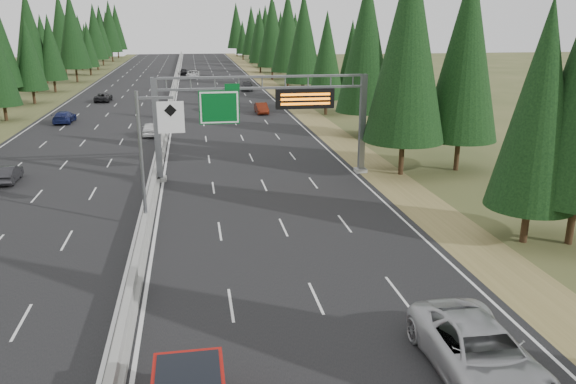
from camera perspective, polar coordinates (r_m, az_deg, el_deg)
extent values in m
cube|color=black|center=(88.12, -11.71, 8.99)|extent=(32.00, 260.00, 0.08)
cube|color=olive|center=(89.30, -0.07, 9.43)|extent=(3.60, 260.00, 0.06)
cube|color=#3C4821|center=(90.50, -23.14, 8.18)|extent=(3.60, 260.00, 0.06)
cube|color=gray|center=(88.10, -11.71, 9.11)|extent=(0.70, 260.00, 0.30)
cube|color=gray|center=(88.04, -11.73, 9.37)|extent=(0.30, 260.00, 0.60)
cube|color=slate|center=(43.08, -13.16, 6.10)|extent=(0.45, 0.45, 7.80)
cube|color=gray|center=(43.92, -12.83, 1.29)|extent=(0.90, 0.90, 0.30)
cube|color=slate|center=(44.97, 7.56, 6.84)|extent=(0.45, 0.45, 7.80)
cube|color=gray|center=(45.77, 7.38, 2.22)|extent=(0.90, 0.90, 0.30)
cube|color=slate|center=(42.79, -2.65, 11.62)|extent=(15.85, 0.35, 0.16)
cube|color=slate|center=(42.88, -2.64, 10.50)|extent=(15.85, 0.35, 0.16)
cube|color=#054C19|center=(42.53, -7.00, 8.54)|extent=(3.00, 0.10, 2.50)
cube|color=silver|center=(42.47, -7.00, 8.52)|extent=(2.85, 0.02, 2.35)
cube|color=#054C19|center=(42.39, -5.70, 10.60)|extent=(1.10, 0.10, 0.45)
cube|color=black|center=(43.20, 1.74, 9.45)|extent=(4.50, 0.40, 1.50)
cube|color=orange|center=(42.94, 1.80, 9.88)|extent=(3.80, 0.02, 0.18)
cube|color=orange|center=(42.99, 1.79, 9.42)|extent=(3.80, 0.02, 0.18)
cube|color=orange|center=(43.03, 1.79, 8.95)|extent=(3.80, 0.02, 0.18)
cylinder|color=slate|center=(33.33, -14.65, 3.05)|extent=(0.20, 0.20, 8.00)
cube|color=gray|center=(34.44, -14.17, -3.26)|extent=(0.50, 0.50, 0.20)
cube|color=slate|center=(32.61, -13.35, 9.29)|extent=(2.00, 0.15, 0.15)
cube|color=silver|center=(32.60, -11.82, 7.43)|extent=(1.50, 0.06, 1.80)
cylinder|color=black|center=(33.67, 22.96, -3.02)|extent=(0.40, 0.40, 2.10)
cone|color=black|center=(32.18, 24.30, 8.03)|extent=(4.72, 4.72, 11.02)
cylinder|color=black|center=(34.41, 26.86, -2.68)|extent=(0.40, 0.40, 2.59)
cylinder|color=black|center=(45.42, 11.45, 3.42)|extent=(0.40, 0.40, 2.79)
cone|color=black|center=(44.24, 12.12, 14.46)|extent=(6.28, 6.28, 14.65)
cylinder|color=black|center=(48.05, 16.79, 3.66)|extent=(0.40, 0.40, 2.62)
cone|color=black|center=(46.95, 17.65, 13.42)|extent=(5.89, 5.89, 13.75)
cylinder|color=black|center=(60.56, 7.62, 6.89)|extent=(0.40, 0.40, 2.64)
cone|color=black|center=(59.69, 7.93, 14.71)|extent=(5.94, 5.94, 13.86)
cylinder|color=black|center=(59.50, 12.20, 6.24)|extent=(0.40, 0.40, 2.16)
cone|color=black|center=(58.66, 12.61, 12.71)|extent=(4.85, 4.85, 11.32)
cylinder|color=black|center=(74.49, 3.85, 8.67)|extent=(0.40, 0.40, 2.10)
cone|color=black|center=(73.83, 3.95, 13.70)|extent=(4.72, 4.72, 11.01)
cylinder|color=black|center=(76.77, 6.34, 8.78)|extent=(0.40, 0.40, 1.92)
cone|color=black|center=(76.16, 6.49, 13.26)|extent=(4.32, 4.32, 10.09)
cylinder|color=black|center=(88.99, 1.56, 10.22)|extent=(0.40, 0.40, 2.60)
cone|color=black|center=(88.40, 1.60, 15.45)|extent=(5.84, 5.84, 13.63)
cylinder|color=black|center=(89.37, 3.95, 10.03)|extent=(0.40, 0.40, 2.03)
cone|color=black|center=(88.82, 4.04, 14.10)|extent=(4.57, 4.57, 10.66)
cylinder|color=black|center=(106.69, -0.01, 11.40)|extent=(0.40, 0.40, 2.76)
cone|color=black|center=(106.20, -0.01, 16.04)|extent=(6.22, 6.22, 14.51)
cylinder|color=black|center=(107.34, 1.42, 11.22)|extent=(0.40, 0.40, 1.99)
cone|color=black|center=(106.90, 1.45, 14.53)|extent=(4.47, 4.47, 10.43)
cylinder|color=black|center=(119.22, -1.61, 11.97)|extent=(0.40, 0.40, 2.72)
cone|color=black|center=(118.78, -1.64, 16.06)|extent=(6.12, 6.12, 14.28)
cylinder|color=black|center=(119.79, 0.73, 11.87)|extent=(0.40, 0.40, 2.16)
cone|color=black|center=(119.37, 0.74, 15.09)|extent=(4.86, 4.86, 11.33)
cylinder|color=black|center=(136.23, -2.82, 12.51)|extent=(0.40, 0.40, 2.36)
cone|color=black|center=(135.86, -2.87, 15.62)|extent=(5.32, 5.32, 12.41)
cylinder|color=black|center=(134.29, -0.74, 12.44)|extent=(0.40, 0.40, 2.23)
cone|color=black|center=(133.92, -0.75, 15.42)|extent=(5.03, 5.03, 11.73)
cylinder|color=black|center=(152.04, -3.04, 12.95)|extent=(0.40, 0.40, 2.23)
cone|color=black|center=(151.71, -3.09, 15.57)|extent=(5.01, 5.01, 11.69)
cylinder|color=black|center=(151.26, -1.40, 13.03)|extent=(0.40, 0.40, 2.68)
cone|color=black|center=(150.91, -1.42, 16.21)|extent=(6.03, 6.03, 14.08)
cylinder|color=black|center=(165.57, -3.68, 13.32)|extent=(0.40, 0.40, 2.56)
cone|color=black|center=(165.25, -3.74, 16.09)|extent=(5.75, 5.75, 13.41)
cylinder|color=black|center=(168.92, -2.27, 13.43)|extent=(0.40, 0.40, 2.60)
cone|color=black|center=(168.61, -2.31, 16.19)|extent=(5.86, 5.86, 13.67)
cylinder|color=black|center=(182.00, -4.59, 13.54)|extent=(0.40, 0.40, 1.92)
cone|color=black|center=(181.75, -4.64, 15.43)|extent=(4.32, 4.32, 10.09)
cylinder|color=black|center=(183.14, -2.86, 13.60)|extent=(0.40, 0.40, 2.02)
cone|color=black|center=(182.88, -2.89, 15.57)|extent=(4.53, 4.53, 10.58)
cylinder|color=black|center=(199.06, -5.21, 13.95)|extent=(0.40, 0.40, 2.85)
cone|color=black|center=(198.80, -5.28, 16.51)|extent=(6.40, 6.40, 14.94)
cylinder|color=black|center=(198.22, -3.50, 13.86)|extent=(0.40, 0.40, 2.07)
cone|color=black|center=(197.97, -3.53, 15.73)|extent=(4.66, 4.66, 10.88)
cylinder|color=black|center=(77.51, -26.77, 7.16)|extent=(0.40, 0.40, 1.92)
cylinder|color=black|center=(92.40, -24.40, 8.80)|extent=(0.40, 0.40, 2.00)
cone|color=black|center=(91.88, -24.89, 12.65)|extent=(4.50, 4.50, 10.51)
cylinder|color=black|center=(91.92, -26.90, 8.67)|extent=(0.40, 0.40, 2.70)
cylinder|color=black|center=(106.22, -22.60, 9.91)|extent=(0.40, 0.40, 2.08)
cone|color=black|center=(105.76, -23.01, 13.40)|extent=(4.68, 4.68, 10.92)
cylinder|color=black|center=(107.13, -24.25, 9.94)|extent=(0.40, 0.40, 2.72)
cone|color=black|center=(106.64, -24.82, 14.45)|extent=(6.11, 6.11, 14.26)
cylinder|color=black|center=(121.78, -20.66, 11.04)|extent=(0.40, 0.40, 2.78)
cone|color=black|center=(121.34, -21.10, 15.10)|extent=(6.25, 6.25, 14.59)
cylinder|color=black|center=(122.17, -23.30, 10.60)|extent=(0.40, 0.40, 2.10)
cone|color=black|center=(121.77, -23.67, 13.67)|extent=(4.73, 4.73, 11.04)
cylinder|color=black|center=(136.66, -19.41, 11.51)|extent=(0.40, 0.40, 1.88)
cone|color=black|center=(136.31, -19.66, 13.96)|extent=(4.23, 4.23, 9.88)
cylinder|color=black|center=(139.22, -21.66, 11.57)|extent=(0.40, 0.40, 2.88)
cone|color=black|center=(138.84, -22.08, 15.25)|extent=(6.47, 6.47, 15.10)
cylinder|color=black|center=(152.34, -18.77, 12.17)|extent=(0.40, 0.40, 2.56)
cone|color=black|center=(152.00, -19.07, 15.17)|extent=(5.77, 5.77, 13.46)
cylinder|color=black|center=(152.72, -20.17, 11.96)|extent=(0.40, 0.40, 2.14)
cone|color=black|center=(152.40, -20.43, 14.46)|extent=(4.81, 4.81, 11.21)
cylinder|color=black|center=(166.72, -18.26, 12.53)|extent=(0.40, 0.40, 2.39)
cone|color=black|center=(166.41, -18.51, 15.09)|extent=(5.39, 5.39, 12.57)
cylinder|color=black|center=(166.73, -19.72, 12.29)|extent=(0.40, 0.40, 1.79)
cone|color=black|center=(166.46, -19.91, 14.20)|extent=(4.02, 4.02, 9.38)
cylinder|color=black|center=(182.11, -17.40, 12.99)|extent=(0.40, 0.40, 2.84)
cone|color=black|center=(181.82, -17.66, 15.77)|extent=(6.39, 6.39, 14.90)
cylinder|color=black|center=(184.84, -18.29, 12.92)|extent=(0.40, 0.40, 2.62)
cone|color=black|center=(184.55, -18.53, 15.46)|extent=(5.91, 5.91, 13.78)
cylinder|color=black|center=(198.94, -16.85, 13.30)|extent=(0.40, 0.40, 2.74)
cone|color=black|center=(198.67, -17.07, 15.75)|extent=(6.16, 6.16, 14.38)
cylinder|color=black|center=(199.07, -17.74, 13.17)|extent=(0.40, 0.40, 2.40)
cone|color=black|center=(198.82, -17.94, 15.32)|extent=(5.40, 5.40, 12.60)
imported|color=#BABBBF|center=(20.85, 18.90, -15.18)|extent=(3.19, 6.74, 1.86)
cube|color=black|center=(17.44, -10.09, -18.38)|extent=(1.86, 2.08, 0.60)
imported|color=#166444|center=(77.52, -7.78, 8.65)|extent=(1.88, 4.02, 1.33)
imported|color=#591A0C|center=(74.77, -2.71, 8.50)|extent=(1.57, 4.20, 1.37)
imported|color=black|center=(100.20, -4.20, 10.67)|extent=(2.54, 5.26, 1.48)
imported|color=#B9B9B9|center=(123.81, -9.62, 11.71)|extent=(3.02, 5.96, 1.62)
imported|color=black|center=(132.11, -10.54, 11.94)|extent=(1.85, 4.23, 1.42)
imported|color=black|center=(47.41, -26.57, 1.66)|extent=(1.52, 3.93, 1.28)
imported|color=navy|center=(72.78, -21.78, 7.10)|extent=(2.13, 4.95, 1.42)
imported|color=silver|center=(61.76, -13.81, 6.24)|extent=(1.71, 4.16, 1.41)
imported|color=black|center=(90.56, -18.25, 9.14)|extent=(2.32, 4.77, 1.31)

